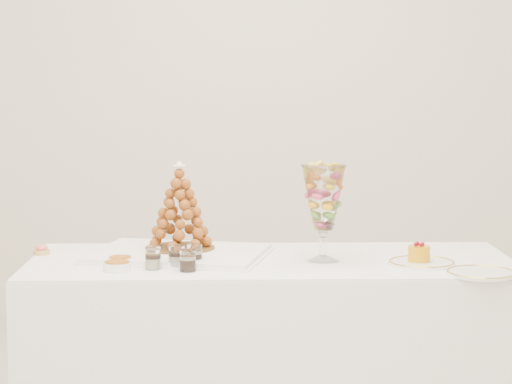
{
  "coord_description": "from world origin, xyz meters",
  "views": [
    {
      "loc": [
        0.16,
        -3.4,
        1.39
      ],
      "look_at": [
        0.06,
        0.22,
        0.95
      ],
      "focal_mm": 70.0,
      "sensor_mm": 36.0,
      "label": 1
    }
  ],
  "objects": [
    {
      "name": "verrine_d",
      "position": [
        -0.3,
        0.08,
        0.73
      ],
      "size": [
        0.07,
        0.07,
        0.07
      ],
      "primitive_type": "cylinder",
      "rotation": [
        0.0,
        0.0,
        0.26
      ],
      "color": "white",
      "rests_on": "buffet_table"
    },
    {
      "name": "lace_tray",
      "position": [
        -0.24,
        0.33,
        0.7
      ],
      "size": [
        0.71,
        0.58,
        0.02
      ],
      "primitive_type": "cube",
      "rotation": [
        0.0,
        0.0,
        -0.18
      ],
      "color": "white",
      "rests_on": "buffet_table"
    },
    {
      "name": "croquembouche",
      "position": [
        -0.24,
        0.38,
        0.87
      ],
      "size": [
        0.27,
        0.27,
        0.33
      ],
      "rotation": [
        0.0,
        0.0,
        -0.12
      ],
      "color": "brown",
      "rests_on": "lace_tray"
    },
    {
      "name": "cake_plate",
      "position": [
        0.67,
        0.19,
        0.7
      ],
      "size": [
        0.24,
        0.24,
        0.01
      ],
      "primitive_type": "cylinder",
      "color": "white",
      "rests_on": "buffet_table"
    },
    {
      "name": "buffet_table",
      "position": [
        0.12,
        0.27,
        0.35
      ],
      "size": [
        1.85,
        0.81,
        0.69
      ],
      "rotation": [
        0.0,
        0.0,
        0.05
      ],
      "color": "white",
      "rests_on": "ground"
    },
    {
      "name": "macaron_vase",
      "position": [
        0.31,
        0.26,
        0.92
      ],
      "size": [
        0.16,
        0.16,
        0.36
      ],
      "color": "white",
      "rests_on": "buffet_table"
    },
    {
      "name": "verrine_e",
      "position": [
        -0.17,
        0.04,
        0.73
      ],
      "size": [
        0.07,
        0.07,
        0.08
      ],
      "primitive_type": "cylinder",
      "rotation": [
        0.0,
        0.0,
        0.24
      ],
      "color": "white",
      "rests_on": "buffet_table"
    },
    {
      "name": "verrine_a",
      "position": [
        -0.31,
        0.18,
        0.72
      ],
      "size": [
        0.05,
        0.05,
        0.06
      ],
      "primitive_type": "cylinder",
      "rotation": [
        0.0,
        0.0,
        0.04
      ],
      "color": "white",
      "rests_on": "buffet_table"
    },
    {
      "name": "pink_tart",
      "position": [
        -0.77,
        0.35,
        0.71
      ],
      "size": [
        0.06,
        0.06,
        0.04
      ],
      "color": "tan",
      "rests_on": "buffet_table"
    },
    {
      "name": "ramekin_back",
      "position": [
        -0.43,
        0.16,
        0.7
      ],
      "size": [
        0.09,
        0.09,
        0.03
      ],
      "primitive_type": "cylinder",
      "color": "white",
      "rests_on": "buffet_table"
    },
    {
      "name": "mousse_cake",
      "position": [
        0.66,
        0.19,
        0.73
      ],
      "size": [
        0.08,
        0.08,
        0.07
      ],
      "color": "orange",
      "rests_on": "cake_plate"
    },
    {
      "name": "ramekin_front",
      "position": [
        -0.42,
        0.05,
        0.71
      ],
      "size": [
        0.1,
        0.1,
        0.03
      ],
      "primitive_type": "cylinder",
      "color": "white",
      "rests_on": "buffet_table"
    },
    {
      "name": "verrine_c",
      "position": [
        -0.16,
        0.17,
        0.73
      ],
      "size": [
        0.07,
        0.07,
        0.07
      ],
      "primitive_type": "cylinder",
      "rotation": [
        0.0,
        0.0,
        0.3
      ],
      "color": "white",
      "rests_on": "buffet_table"
    },
    {
      "name": "verrine_b",
      "position": [
        -0.22,
        0.11,
        0.73
      ],
      "size": [
        0.07,
        0.07,
        0.08
      ],
      "primitive_type": "cylinder",
      "rotation": [
        0.0,
        0.0,
        -0.29
      ],
      "color": "white",
      "rests_on": "buffet_table"
    },
    {
      "name": "spare_plate",
      "position": [
        0.85,
        0.01,
        0.7
      ],
      "size": [
        0.24,
        0.24,
        0.01
      ],
      "primitive_type": "cylinder",
      "color": "white",
      "rests_on": "buffet_table"
    }
  ]
}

